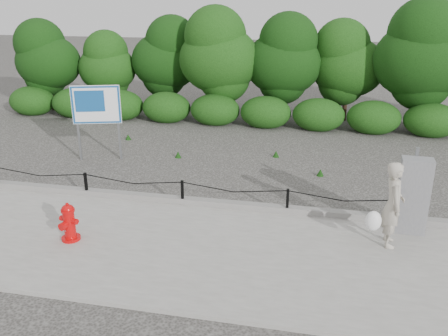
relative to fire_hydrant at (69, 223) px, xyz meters
name	(u,v)px	position (x,y,z in m)	size (l,w,h in m)	color
ground	(183,207)	(1.74, 2.18, -0.47)	(90.00, 90.00, 0.00)	#2D2B28
sidewalk	(154,246)	(1.74, 0.18, -0.43)	(14.00, 4.00, 0.08)	gray
curb	(183,200)	(1.74, 2.23, -0.32)	(14.00, 0.22, 0.14)	slate
chain_barrier	(182,189)	(1.74, 2.18, -0.01)	(10.06, 0.06, 0.60)	black
treeline	(276,58)	(2.96, 11.10, 2.01)	(20.26, 3.55, 4.66)	black
fire_hydrant	(69,223)	(0.00, 0.00, 0.00)	(0.46, 0.48, 0.82)	#C30708
pedestrian	(392,205)	(6.34, 1.16, 0.46)	(0.72, 0.65, 1.75)	#AAA192
utility_cabinet	(413,196)	(6.84, 1.84, 0.43)	(0.63, 0.45, 1.80)	gray
advertising_sign	(96,108)	(-1.75, 5.00, 1.16)	(1.39, 0.51, 2.31)	slate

